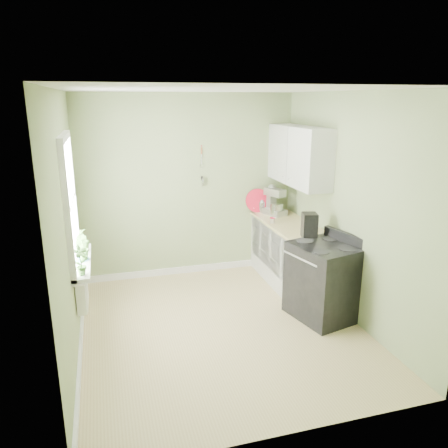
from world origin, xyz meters
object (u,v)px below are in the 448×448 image
object	(u,v)px
kettle	(262,206)
coffee_maker	(309,226)
stand_mixer	(274,202)
stove	(323,281)

from	to	relation	value
kettle	coffee_maker	size ratio (longest dim) A/B	0.62
kettle	coffee_maker	distance (m)	1.39
kettle	stand_mixer	bearing A→B (deg)	-56.40
stand_mixer	coffee_maker	bearing A→B (deg)	-90.62
stand_mixer	kettle	xyz separation A→B (m)	(-0.13, 0.20, -0.09)
stand_mixer	coffee_maker	distance (m)	1.19
stove	kettle	world-z (taller)	kettle
coffee_maker	kettle	bearing A→B (deg)	94.82
kettle	coffee_maker	bearing A→B (deg)	-85.18
stove	coffee_maker	bearing A→B (deg)	93.88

